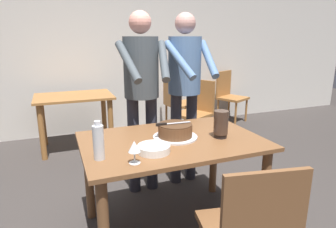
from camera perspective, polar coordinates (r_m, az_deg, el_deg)
ground_plane at (r=2.56m, az=0.71°, el=-20.97°), size 14.00×14.00×0.00m
back_wall at (r=4.78m, az=-12.30°, el=12.80°), size 10.00×0.12×2.70m
main_dining_table at (r=2.25m, az=0.77°, el=-7.86°), size 1.33×0.89×0.75m
cake_on_platter at (r=2.22m, az=1.42°, el=-3.39°), size 0.34×0.34×0.11m
cake_knife at (r=2.18m, az=-0.35°, el=-1.96°), size 0.27×0.04×0.02m
plate_stack at (r=1.96m, az=-2.78°, el=-6.79°), size 0.22×0.22×0.05m
wine_glass_near at (r=1.78m, az=-6.60°, el=-6.49°), size 0.08×0.08×0.14m
water_bottle at (r=1.87m, az=-13.42°, el=-5.31°), size 0.07×0.07×0.25m
hurricane_lamp at (r=2.24m, az=10.30°, el=-1.93°), size 0.11×0.11×0.21m
person_cutting_cake at (r=2.71m, az=-5.16°, el=5.89°), size 0.47×0.56×1.72m
person_standing_beside at (r=2.90m, az=3.32°, el=6.50°), size 0.47×0.56×1.72m
background_table at (r=4.12m, az=-17.77°, el=1.28°), size 1.00×0.70×0.74m
background_chair_1 at (r=4.71m, az=1.80°, el=2.56°), size 0.48×0.48×0.90m
background_chair_2 at (r=4.19m, az=5.47°, el=0.95°), size 0.59×0.59×0.90m
background_chair_3 at (r=5.38m, az=11.88°, el=3.80°), size 0.58×0.58×0.90m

